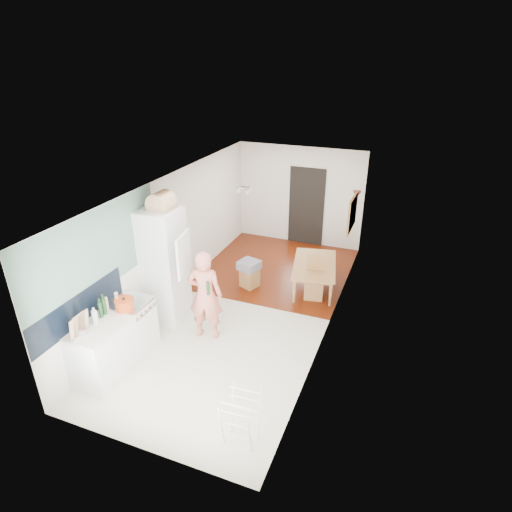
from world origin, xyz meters
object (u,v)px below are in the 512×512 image
Objects in this scene: stool at (250,278)px; drying_rack at (241,420)px; person at (205,288)px; dining_table at (315,278)px; dining_chair at (315,278)px.

drying_rack is (1.41, -3.76, 0.17)m from stool.
person is 1.47× the size of dining_table.
drying_rack is (1.46, -1.90, -0.58)m from person.
dining_table is at bearing -132.28° from person.
dining_table is 1.39m from stool.
drying_rack is at bearing -99.98° from dining_chair.
drying_rack reaches higher than stool.
dining_chair reaches higher than drying_rack.
dining_table is 3.14× the size of stool.
dining_chair is at bearing -138.76° from person.
dining_table is at bearing 87.52° from drying_rack.
dining_chair reaches higher than dining_table.
stool is at bearing 106.61° from drying_rack.
stool is (0.05, 1.87, -0.76)m from person.
stool is 0.55× the size of drying_rack.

